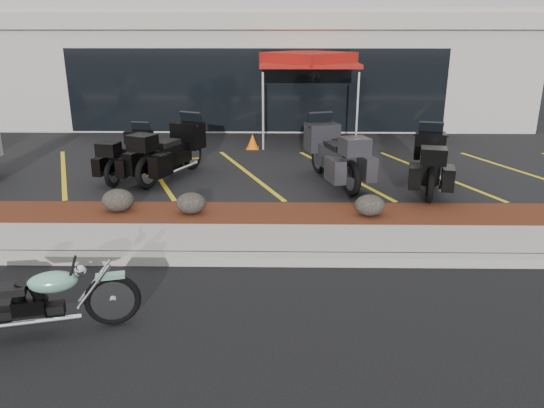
{
  "coord_description": "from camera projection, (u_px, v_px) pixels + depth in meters",
  "views": [
    {
      "loc": [
        0.76,
        -6.52,
        3.48
      ],
      "look_at": [
        0.64,
        1.2,
        0.87
      ],
      "focal_mm": 35.0,
      "sensor_mm": 36.0,
      "label": 1
    }
  ],
  "objects": [
    {
      "name": "ground",
      "position": [
        224.0,
        291.0,
        7.3
      ],
      "size": [
        90.0,
        90.0,
        0.0
      ],
      "primitive_type": "plane",
      "color": "black",
      "rests_on": "ground"
    },
    {
      "name": "curb",
      "position": [
        230.0,
        259.0,
        8.13
      ],
      "size": [
        24.0,
        0.25,
        0.15
      ],
      "primitive_type": "cube",
      "color": "gray",
      "rests_on": "ground"
    },
    {
      "name": "sidewalk",
      "position": [
        234.0,
        241.0,
        8.79
      ],
      "size": [
        24.0,
        1.2,
        0.15
      ],
      "primitive_type": "cube",
      "color": "gray",
      "rests_on": "ground"
    },
    {
      "name": "mulch_bed",
      "position": [
        239.0,
        216.0,
        9.92
      ],
      "size": [
        24.0,
        1.2,
        0.16
      ],
      "primitive_type": "cube",
      "color": "#3A1B0D",
      "rests_on": "ground"
    },
    {
      "name": "upper_lot",
      "position": [
        253.0,
        151.0,
        15.04
      ],
      "size": [
        26.0,
        9.6,
        0.15
      ],
      "primitive_type": "cube",
      "color": "black",
      "rests_on": "ground"
    },
    {
      "name": "dealership_building",
      "position": [
        261.0,
        65.0,
        20.36
      ],
      "size": [
        18.0,
        8.16,
        4.0
      ],
      "color": "#AAA49A",
      "rests_on": "ground"
    },
    {
      "name": "boulder_left",
      "position": [
        118.0,
        200.0,
        9.9
      ],
      "size": [
        0.6,
        0.5,
        0.42
      ],
      "primitive_type": "ellipsoid",
      "color": "black",
      "rests_on": "mulch_bed"
    },
    {
      "name": "boulder_mid",
      "position": [
        191.0,
        203.0,
        9.79
      ],
      "size": [
        0.55,
        0.46,
        0.39
      ],
      "primitive_type": "ellipsoid",
      "color": "black",
      "rests_on": "mulch_bed"
    },
    {
      "name": "boulder_right",
      "position": [
        370.0,
        205.0,
        9.68
      ],
      "size": [
        0.55,
        0.46,
        0.39
      ],
      "primitive_type": "ellipsoid",
      "color": "black",
      "rests_on": "mulch_bed"
    },
    {
      "name": "hero_cruiser",
      "position": [
        112.0,
        293.0,
        6.34
      ],
      "size": [
        2.58,
        1.25,
        0.88
      ],
      "primitive_type": null,
      "rotation": [
        0.0,
        0.0,
        0.26
      ],
      "color": "#669F86",
      "rests_on": "ground"
    },
    {
      "name": "touring_black_front",
      "position": [
        142.0,
        146.0,
        12.64
      ],
      "size": [
        1.17,
        2.14,
        1.18
      ],
      "primitive_type": null,
      "rotation": [
        0.0,
        0.0,
        1.36
      ],
      "color": "black",
      "rests_on": "upper_lot"
    },
    {
      "name": "touring_black_mid",
      "position": [
        192.0,
        141.0,
        12.64
      ],
      "size": [
        1.82,
        2.59,
        1.41
      ],
      "primitive_type": null,
      "rotation": [
        0.0,
        0.0,
        1.15
      ],
      "color": "black",
      "rests_on": "upper_lot"
    },
    {
      "name": "touring_grey",
      "position": [
        319.0,
        143.0,
        12.29
      ],
      "size": [
        1.65,
        2.68,
        1.46
      ],
      "primitive_type": null,
      "rotation": [
        0.0,
        0.0,
        1.87
      ],
      "color": "#29282D",
      "rests_on": "upper_lot"
    },
    {
      "name": "touring_black_rear",
      "position": [
        429.0,
        151.0,
        11.78
      ],
      "size": [
        1.36,
        2.43,
        1.33
      ],
      "primitive_type": null,
      "rotation": [
        0.0,
        0.0,
        1.35
      ],
      "color": "black",
      "rests_on": "upper_lot"
    },
    {
      "name": "traffic_cone",
      "position": [
        253.0,
        141.0,
        14.97
      ],
      "size": [
        0.38,
        0.38,
        0.41
      ],
      "primitive_type": "cone",
      "rotation": [
        0.0,
        0.0,
        0.18
      ],
      "color": "#ED6007",
      "rests_on": "upper_lot"
    },
    {
      "name": "popup_canopy",
      "position": [
        309.0,
        61.0,
        15.38
      ],
      "size": [
        3.59,
        3.59,
        2.58
      ],
      "rotation": [
        0.0,
        0.0,
        -0.37
      ],
      "color": "silver",
      "rests_on": "upper_lot"
    }
  ]
}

